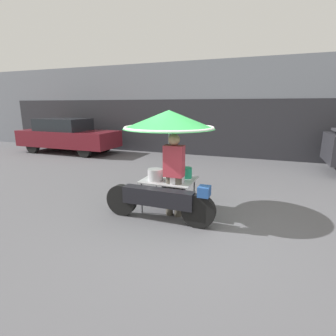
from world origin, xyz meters
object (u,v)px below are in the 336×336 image
Objects in this scene: vendor_motorcycle_cart at (168,136)px; potted_plant at (54,138)px; parked_car at (67,135)px; vendor_person at (174,171)px.

potted_plant is at bearing 146.28° from vendor_motorcycle_cart.
vendor_motorcycle_cart is at bearing -35.47° from parked_car.
potted_plant is at bearing 155.21° from parked_car.
parked_car is at bearing 144.30° from vendor_person.
vendor_motorcycle_cart is 0.47× the size of parked_car.
vendor_person reaches higher than potted_plant.
potted_plant is (-1.50, 0.69, -0.25)m from parked_car.
vendor_person is (0.19, -0.18, -0.66)m from vendor_motorcycle_cart.
vendor_motorcycle_cart reaches higher than vendor_person.
vendor_motorcycle_cart is 2.18× the size of potted_plant.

